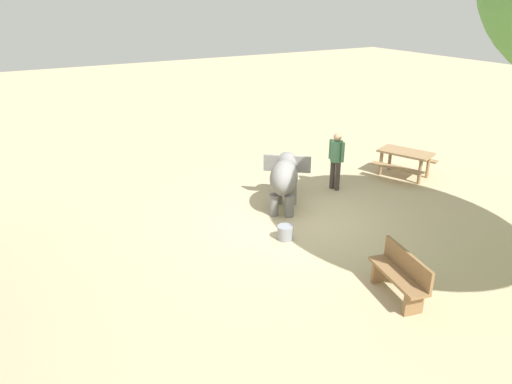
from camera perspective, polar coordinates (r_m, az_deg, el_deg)
The scene contains 6 objects.
ground_plane at distance 11.73m, azimuth 5.12°, elevation -3.20°, with size 60.00×60.00×0.00m, color tan.
elephant at distance 12.07m, azimuth 3.43°, elevation 1.82°, with size 1.74×1.67×1.28m.
person_handler at distance 13.31m, azimuth 9.53°, elevation 4.15°, with size 0.50×0.32×1.62m.
wooden_bench at distance 9.00m, azimuth 16.88°, elevation -9.32°, with size 1.45×0.70×0.88m.
picnic_table_near at distance 14.88m, azimuth 17.34°, elevation 3.93°, with size 1.93×1.92×0.78m.
feed_bucket at distance 10.71m, azimuth 3.50°, elevation -4.84°, with size 0.36×0.36×0.32m, color gray.
Camera 1 is at (-8.61, 6.14, 5.07)m, focal length 33.59 mm.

